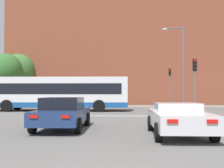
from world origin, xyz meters
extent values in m
cube|color=silver|center=(0.00, 15.12, 0.00)|extent=(8.95, 0.30, 0.01)
cube|color=gray|center=(0.00, 28.56, 0.01)|extent=(69.94, 2.50, 0.01)
cube|color=brown|center=(0.50, 39.42, 9.64)|extent=(31.11, 14.72, 19.28)
cube|color=navy|center=(-2.23, 8.16, 0.60)|extent=(1.91, 4.39, 0.56)
cube|color=black|center=(-2.23, 8.12, 1.14)|extent=(1.63, 1.98, 0.51)
cylinder|color=black|center=(-3.12, 9.52, 0.32)|extent=(0.22, 0.64, 0.64)
cylinder|color=black|center=(-1.32, 9.51, 0.32)|extent=(0.22, 0.64, 0.64)
cylinder|color=black|center=(-3.14, 6.81, 0.32)|extent=(0.22, 0.64, 0.64)
cylinder|color=black|center=(-1.34, 6.80, 0.32)|extent=(0.22, 0.64, 0.64)
cube|color=red|center=(-2.83, 5.96, 0.74)|extent=(0.32, 0.05, 0.12)
cube|color=red|center=(-1.66, 5.95, 0.74)|extent=(0.32, 0.05, 0.12)
cube|color=silver|center=(2.47, 6.43, 0.61)|extent=(1.92, 4.34, 0.59)
cube|color=silver|center=(2.47, 6.54, 1.06)|extent=(1.63, 1.31, 0.31)
cylinder|color=black|center=(1.59, 7.78, 0.32)|extent=(0.23, 0.64, 0.64)
cylinder|color=black|center=(3.39, 7.76, 0.32)|extent=(0.23, 0.64, 0.64)
cylinder|color=black|center=(1.56, 5.10, 0.32)|extent=(0.23, 0.64, 0.64)
cylinder|color=black|center=(3.36, 5.08, 0.32)|extent=(0.23, 0.64, 0.64)
cube|color=red|center=(1.87, 4.26, 0.76)|extent=(0.32, 0.05, 0.12)
cube|color=red|center=(3.03, 4.25, 0.76)|extent=(0.32, 0.05, 0.12)
cube|color=silver|center=(-5.32, 20.10, 1.63)|extent=(12.39, 2.52, 2.56)
cube|color=#194C8E|center=(-5.32, 20.10, 0.57)|extent=(12.41, 2.54, 0.44)
cube|color=black|center=(-5.32, 20.10, 1.91)|extent=(11.40, 2.55, 0.90)
cylinder|color=black|center=(-1.48, 21.31, 0.50)|extent=(1.00, 0.28, 1.00)
cylinder|color=black|center=(-1.48, 18.88, 0.50)|extent=(1.00, 0.28, 1.00)
cylinder|color=black|center=(-9.16, 21.31, 0.50)|extent=(1.00, 0.28, 1.00)
cylinder|color=black|center=(-9.16, 18.88, 0.50)|extent=(1.00, 0.28, 1.00)
cylinder|color=slate|center=(5.37, 15.14, 1.54)|extent=(0.12, 0.12, 3.09)
cube|color=black|center=(5.37, 15.14, 3.49)|extent=(0.26, 0.20, 0.80)
sphere|color=red|center=(5.37, 15.01, 3.74)|extent=(0.17, 0.17, 0.17)
sphere|color=black|center=(5.37, 15.01, 3.49)|extent=(0.17, 0.17, 0.17)
sphere|color=black|center=(5.37, 15.01, 3.23)|extent=(0.17, 0.17, 0.17)
cylinder|color=slate|center=(5.87, 27.83, 1.76)|extent=(0.12, 0.12, 3.52)
cube|color=black|center=(5.87, 27.83, 3.92)|extent=(0.26, 0.20, 0.80)
sphere|color=red|center=(5.87, 27.70, 4.17)|extent=(0.17, 0.17, 0.17)
sphere|color=black|center=(5.87, 27.70, 3.92)|extent=(0.17, 0.17, 0.17)
sphere|color=black|center=(5.87, 27.70, 3.66)|extent=(0.17, 0.17, 0.17)
cylinder|color=slate|center=(5.94, 21.20, 3.78)|extent=(0.16, 0.16, 7.56)
cylinder|color=slate|center=(5.11, 21.20, 7.41)|extent=(1.65, 0.10, 0.10)
ellipsoid|color=#B2B2B7|center=(4.29, 21.20, 7.31)|extent=(0.50, 0.36, 0.22)
cylinder|color=#333851|center=(-8.99, 29.13, 0.42)|extent=(0.13, 0.13, 0.85)
cylinder|color=#333851|center=(-8.82, 29.12, 0.42)|extent=(0.13, 0.13, 0.85)
cube|color=olive|center=(-8.91, 29.13, 1.18)|extent=(0.41, 0.25, 0.67)
sphere|color=tan|center=(-8.91, 29.13, 1.65)|extent=(0.25, 0.25, 0.25)
cylinder|color=#4C3823|center=(-12.94, 31.67, 1.36)|extent=(0.36, 0.36, 2.73)
ellipsoid|color=#3D7033|center=(-12.94, 31.67, 4.46)|extent=(4.08, 4.08, 4.28)
cylinder|color=#4C3823|center=(-13.30, 28.62, 1.37)|extent=(0.36, 0.36, 2.74)
ellipsoid|color=#33662D|center=(-13.30, 28.62, 4.30)|extent=(3.68, 3.68, 3.86)
camera|label=1|loc=(0.35, -4.13, 1.62)|focal=45.00mm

